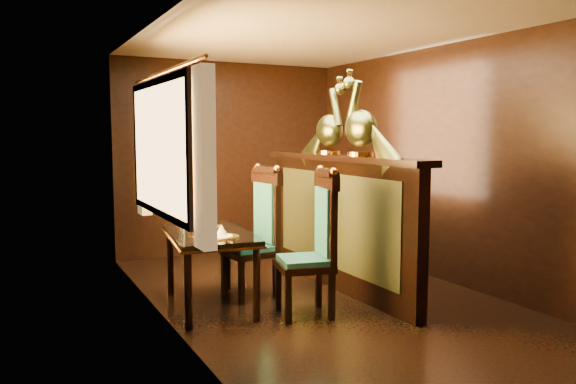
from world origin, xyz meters
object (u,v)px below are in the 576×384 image
object	(u,v)px
dining_table	(209,240)
chair_right	(260,227)
peacock_left	(361,112)
peacock_right	(330,116)
chair_left	(318,238)

from	to	relation	value
dining_table	chair_right	distance (m)	0.61
peacock_left	peacock_right	bearing A→B (deg)	90.00
peacock_right	chair_right	bearing A→B (deg)	-177.83
chair_left	peacock_right	distance (m)	1.48
dining_table	peacock_right	xyz separation A→B (m)	(1.38, 0.21, 1.12)
chair_left	peacock_right	world-z (taller)	peacock_right
dining_table	peacock_right	bearing A→B (deg)	15.91
chair_right	peacock_right	world-z (taller)	peacock_right
chair_left	chair_right	bearing A→B (deg)	116.94
peacock_left	dining_table	bearing A→B (deg)	165.52
dining_table	peacock_left	world-z (taller)	peacock_left
chair_left	peacock_right	bearing A→B (deg)	66.48
peacock_left	chair_right	bearing A→B (deg)	146.05
dining_table	peacock_left	xyz separation A→B (m)	(1.38, -0.36, 1.15)
peacock_left	peacock_right	world-z (taller)	peacock_left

